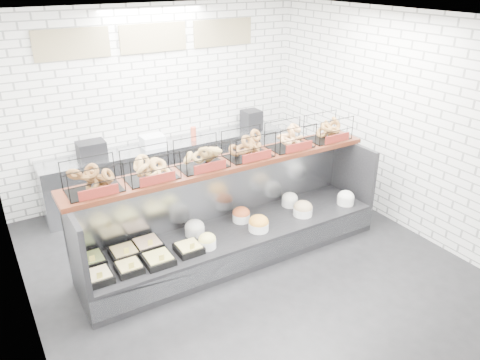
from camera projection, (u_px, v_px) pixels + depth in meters
ground at (247, 266)px, 5.97m from camera, size 5.50×5.50×0.00m
room_shell at (222, 97)px, 5.58m from camera, size 5.02×5.51×3.01m
display_case at (232, 232)px, 6.08m from camera, size 4.00×0.90×1.20m
bagel_shelf at (226, 152)px, 5.79m from camera, size 4.10×0.50×0.40m
prep_counter at (170, 168)px, 7.67m from camera, size 4.00×0.60×1.20m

